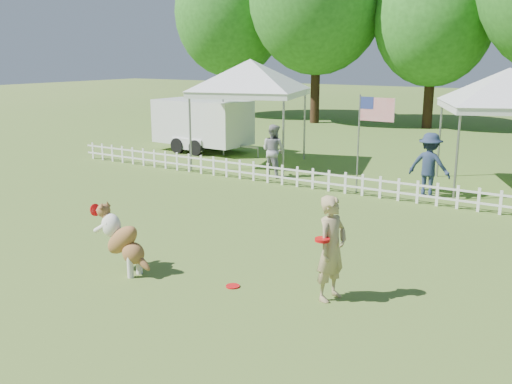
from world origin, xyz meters
TOP-DOWN VIEW (x-y plane):
  - ground at (0.00, 0.00)m, footprint 120.00×120.00m
  - picket_fence at (0.00, 7.00)m, footprint 22.00×0.08m
  - handler at (1.88, 0.45)m, footprint 0.50×0.67m
  - dog at (-1.64, -0.50)m, footprint 1.17×0.40m
  - frisbee_on_turf at (0.33, 0.00)m, footprint 0.30×0.30m
  - canopy_tent_left at (-5.25, 9.14)m, footprint 4.18×4.18m
  - canopy_tent_right at (2.71, 9.86)m, footprint 4.22×4.22m
  - cargo_trailer at (-8.40, 10.54)m, footprint 4.75×2.25m
  - flag_pole at (-0.56, 7.33)m, footprint 1.04×0.12m
  - spectator_a at (-3.58, 7.87)m, footprint 0.88×0.73m
  - spectator_b at (1.27, 7.87)m, footprint 1.15×0.69m
  - tree_far_left at (-15.00, 22.00)m, footprint 6.60×6.60m
  - tree_left at (-9.00, 21.50)m, footprint 7.40×7.40m
  - tree_center_left at (-3.00, 22.50)m, footprint 6.00×6.00m

SIDE VIEW (x-z plane):
  - ground at x=0.00m, z-range 0.00..0.00m
  - frisbee_on_turf at x=0.33m, z-range 0.00..0.02m
  - picket_fence at x=0.00m, z-range 0.00..0.60m
  - dog at x=-1.64m, z-range 0.00..1.20m
  - spectator_a at x=-3.58m, z-range 0.00..1.64m
  - handler at x=1.88m, z-range 0.00..1.66m
  - spectator_b at x=1.27m, z-range 0.00..1.73m
  - cargo_trailer at x=-8.40m, z-range 0.00..2.05m
  - flag_pole at x=-0.56m, z-range 0.00..2.69m
  - canopy_tent_right at x=2.71m, z-range 0.00..3.31m
  - canopy_tent_left at x=-5.25m, z-range 0.00..3.51m
  - tree_center_left at x=-3.00m, z-range 0.00..9.80m
  - tree_far_left at x=-15.00m, z-range 0.00..11.00m
  - tree_left at x=-9.00m, z-range 0.00..12.00m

